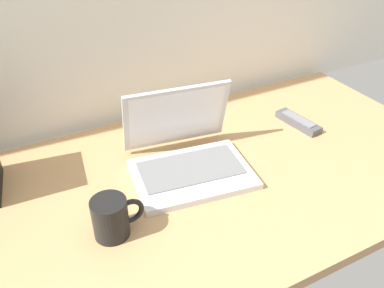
{
  "coord_description": "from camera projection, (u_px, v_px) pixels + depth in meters",
  "views": [
    {
      "loc": [
        -0.38,
        -0.74,
        0.72
      ],
      "look_at": [
        0.01,
        0.0,
        0.15
      ],
      "focal_mm": 37.95,
      "sensor_mm": 36.0,
      "label": 1
    }
  ],
  "objects": [
    {
      "name": "desk",
      "position": [
        189.0,
        187.0,
        1.08
      ],
      "size": [
        1.6,
        0.76,
        0.03
      ],
      "color": "tan",
      "rests_on": "ground"
    },
    {
      "name": "remote_control_near",
      "position": [
        298.0,
        122.0,
        1.31
      ],
      "size": [
        0.07,
        0.16,
        0.02
      ],
      "color": "#4C4C51",
      "rests_on": "desk"
    },
    {
      "name": "coffee_mug",
      "position": [
        112.0,
        217.0,
        0.89
      ],
      "size": [
        0.12,
        0.08,
        0.1
      ],
      "color": "black",
      "rests_on": "desk"
    },
    {
      "name": "laptop",
      "position": [
        187.0,
        153.0,
        1.1
      ],
      "size": [
        0.34,
        0.32,
        0.21
      ],
      "color": "silver",
      "rests_on": "desk"
    }
  ]
}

